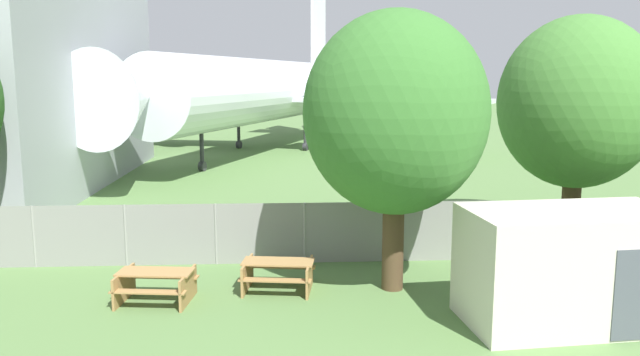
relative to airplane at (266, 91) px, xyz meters
name	(u,v)px	position (x,y,z in m)	size (l,w,h in m)	color
perimeter_fence	(305,233)	(1.88, -27.74, -3.44)	(56.07, 0.07, 1.77)	gray
airplane	(266,91)	(0.00, 0.00, 0.00)	(30.89, 39.01, 13.14)	white
portable_cabin	(570,267)	(7.50, -32.51, -3.06)	(4.73, 2.76, 2.52)	beige
picnic_bench_near_cabin	(278,272)	(1.13, -30.05, -3.85)	(1.96, 1.63, 0.76)	#A37A47
picnic_bench_open_grass	(156,283)	(-1.79, -30.72, -3.85)	(1.92, 1.60, 0.76)	#A37A47
tree_left_of_cabin	(395,114)	(4.03, -30.11, 0.12)	(4.53, 4.53, 6.96)	#4C3823
tree_behind_benches	(577,103)	(10.99, -25.07, 0.16)	(5.16, 5.16, 7.34)	#4C3823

